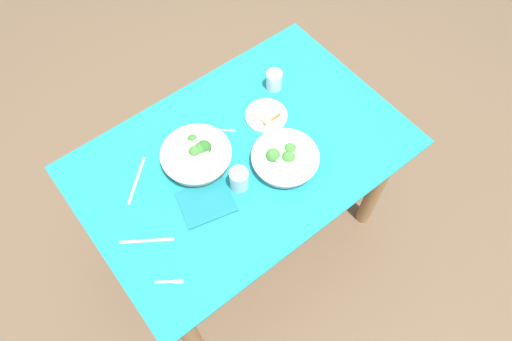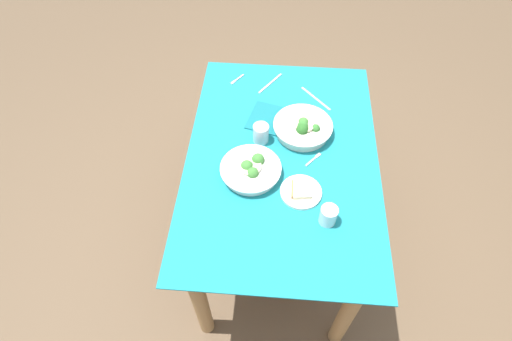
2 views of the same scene
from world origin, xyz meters
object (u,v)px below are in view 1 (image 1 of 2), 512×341
(bread_side_plate, at_px, (266,115))
(water_glass_center, at_px, (274,80))
(water_glass_side, at_px, (239,179))
(fork_by_near_bowl, at_px, (222,130))
(table_knife_left, at_px, (137,181))
(napkin_folded_upper, at_px, (206,202))
(broccoli_bowl_far, at_px, (197,155))
(table_knife_right, at_px, (147,241))
(fork_by_far_bowl, at_px, (171,282))
(broccoli_bowl_near, at_px, (285,158))

(bread_side_plate, relative_size, water_glass_center, 2.10)
(water_glass_side, bearing_deg, fork_by_near_bowl, 68.17)
(water_glass_center, xyz_separation_m, fork_by_near_bowl, (-0.31, -0.05, -0.04))
(table_knife_left, bearing_deg, water_glass_side, -82.94)
(table_knife_left, relative_size, napkin_folded_upper, 1.07)
(broccoli_bowl_far, height_order, table_knife_right, broccoli_bowl_far)
(water_glass_side, xyz_separation_m, fork_by_far_bowl, (-0.40, -0.15, -0.04))
(broccoli_bowl_near, xyz_separation_m, fork_by_far_bowl, (-0.60, -0.12, -0.03))
(napkin_folded_upper, bearing_deg, fork_by_far_bowl, -147.29)
(broccoli_bowl_near, bearing_deg, fork_by_near_bowl, 110.48)
(table_knife_right, height_order, napkin_folded_upper, napkin_folded_upper)
(fork_by_far_bowl, distance_m, fork_by_near_bowl, 0.63)
(broccoli_bowl_near, height_order, water_glass_side, water_glass_side)
(bread_side_plate, distance_m, water_glass_side, 0.33)
(water_glass_center, distance_m, table_knife_left, 0.70)
(broccoli_bowl_far, xyz_separation_m, bread_side_plate, (0.34, -0.00, -0.02))
(broccoli_bowl_far, distance_m, water_glass_side, 0.20)
(water_glass_center, bearing_deg, bread_side_plate, -140.21)
(water_glass_side, bearing_deg, table_knife_left, 139.11)
(water_glass_side, bearing_deg, water_glass_center, 35.60)
(table_knife_right, bearing_deg, water_glass_center, 52.94)
(fork_by_near_bowl, distance_m, table_knife_left, 0.39)
(bread_side_plate, bearing_deg, water_glass_side, -146.45)
(broccoli_bowl_far, bearing_deg, broccoli_bowl_near, -40.39)
(broccoli_bowl_far, bearing_deg, table_knife_left, 164.49)
(fork_by_far_bowl, bearing_deg, water_glass_side, 57.25)
(fork_by_near_bowl, bearing_deg, bread_side_plate, -156.19)
(water_glass_center, xyz_separation_m, table_knife_right, (-0.79, -0.27, -0.04))
(table_knife_left, height_order, napkin_folded_upper, napkin_folded_upper)
(fork_by_far_bowl, bearing_deg, fork_by_near_bowl, 74.69)
(table_knife_left, bearing_deg, fork_by_near_bowl, -44.06)
(table_knife_left, bearing_deg, broccoli_bowl_far, -57.57)
(bread_side_plate, relative_size, table_knife_right, 0.91)
(fork_by_near_bowl, distance_m, table_knife_right, 0.53)
(fork_by_near_bowl, bearing_deg, water_glass_side, 108.97)
(water_glass_side, distance_m, napkin_folded_upper, 0.15)
(table_knife_right, bearing_deg, broccoli_bowl_near, 29.44)
(broccoli_bowl_near, distance_m, fork_by_far_bowl, 0.61)
(broccoli_bowl_near, relative_size, bread_side_plate, 1.50)
(table_knife_left, bearing_deg, fork_by_far_bowl, -147.38)
(fork_by_near_bowl, relative_size, table_knife_left, 0.39)
(table_knife_left, bearing_deg, water_glass_center, -39.17)
(broccoli_bowl_near, relative_size, table_knife_left, 1.26)
(water_glass_side, bearing_deg, fork_by_far_bowl, -159.33)
(water_glass_center, relative_size, fork_by_far_bowl, 1.00)
(bread_side_plate, height_order, fork_by_near_bowl, bread_side_plate)
(water_glass_center, bearing_deg, table_knife_right, -161.43)
(table_knife_right, bearing_deg, water_glass_side, 31.09)
(broccoli_bowl_near, xyz_separation_m, table_knife_right, (-0.58, 0.05, -0.03))
(broccoli_bowl_near, distance_m, napkin_folded_upper, 0.34)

